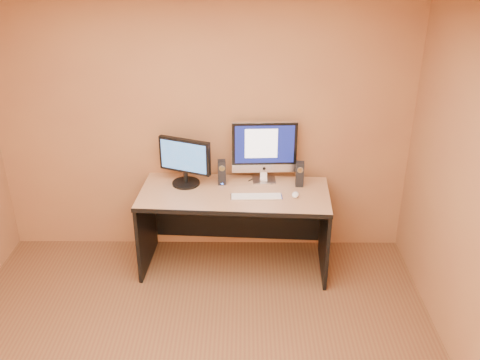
# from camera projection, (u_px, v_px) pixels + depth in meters

# --- Properties ---
(walls) EXTENTS (4.00, 4.00, 2.60)m
(walls) POSITION_uv_depth(u_px,v_px,m) (181.00, 237.00, 3.31)
(walls) COLOR #99683E
(walls) RESTS_ON ground
(ceiling) EXTENTS (4.00, 4.00, 0.00)m
(ceiling) POSITION_uv_depth(u_px,v_px,m) (169.00, 22.00, 2.75)
(ceiling) COLOR white
(ceiling) RESTS_ON walls
(desk) EXTENTS (1.79, 0.87, 0.81)m
(desk) POSITION_uv_depth(u_px,v_px,m) (234.00, 230.00, 5.12)
(desk) COLOR tan
(desk) RESTS_ON ground
(imac) EXTENTS (0.63, 0.26, 0.60)m
(imac) POSITION_uv_depth(u_px,v_px,m) (265.00, 152.00, 5.04)
(imac) COLOR silver
(imac) RESTS_ON desk
(second_monitor) EXTENTS (0.59, 0.44, 0.46)m
(second_monitor) POSITION_uv_depth(u_px,v_px,m) (185.00, 162.00, 5.00)
(second_monitor) COLOR black
(second_monitor) RESTS_ON desk
(speaker_left) EXTENTS (0.08, 0.08, 0.24)m
(speaker_left) POSITION_uv_depth(u_px,v_px,m) (222.00, 172.00, 5.05)
(speaker_left) COLOR black
(speaker_left) RESTS_ON desk
(speaker_right) EXTENTS (0.08, 0.08, 0.24)m
(speaker_right) POSITION_uv_depth(u_px,v_px,m) (300.00, 174.00, 5.02)
(speaker_right) COLOR black
(speaker_right) RESTS_ON desk
(keyboard) EXTENTS (0.47, 0.14, 0.02)m
(keyboard) POSITION_uv_depth(u_px,v_px,m) (256.00, 197.00, 4.84)
(keyboard) COLOR silver
(keyboard) RESTS_ON desk
(mouse) EXTENTS (0.08, 0.12, 0.04)m
(mouse) POSITION_uv_depth(u_px,v_px,m) (295.00, 195.00, 4.86)
(mouse) COLOR white
(mouse) RESTS_ON desk
(cable_a) EXTENTS (0.04, 0.24, 0.01)m
(cable_a) POSITION_uv_depth(u_px,v_px,m) (269.00, 179.00, 5.19)
(cable_a) COLOR black
(cable_a) RESTS_ON desk
(cable_b) EXTENTS (0.13, 0.16, 0.01)m
(cable_b) POSITION_uv_depth(u_px,v_px,m) (255.00, 178.00, 5.21)
(cable_b) COLOR black
(cable_b) RESTS_ON desk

